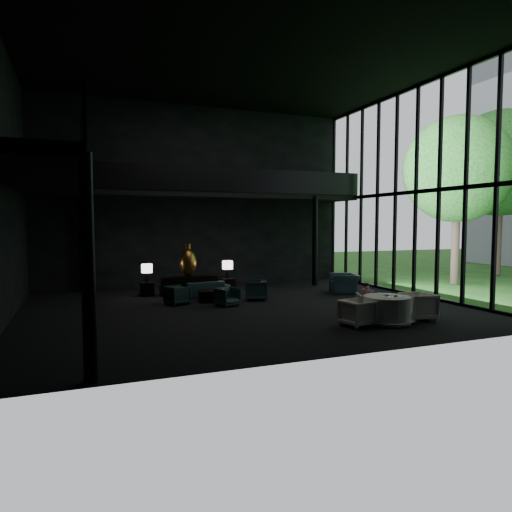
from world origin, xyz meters
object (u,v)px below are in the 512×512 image
object	(u,v)px
table_lamp_left	(147,269)
bronze_urn	(188,262)
side_table_left	(147,289)
dining_chair_east	(418,303)
side_table_right	(228,285)
lounge_armchair_west	(178,295)
sofa	(203,287)
window_armchair	(344,279)
dining_chair_north	(370,304)
console	(189,285)
lounge_armchair_east	(256,289)
lounge_armchair_south	(227,297)
table_lamp_right	(228,266)
dining_table	(387,311)
child	(366,292)
dining_chair_west	(357,311)
coffee_table	(211,296)

from	to	relation	value
table_lamp_left	bronze_urn	bearing A→B (deg)	-1.69
side_table_left	dining_chair_east	size ratio (longest dim) A/B	0.55
side_table_left	side_table_right	bearing A→B (deg)	-3.99
lounge_armchair_west	sofa	bearing A→B (deg)	-63.63
window_armchair	lounge_armchair_west	bearing A→B (deg)	-68.73
dining_chair_east	bronze_urn	bearing A→B (deg)	-136.35
dining_chair_north	lounge_armchair_west	bearing A→B (deg)	-16.35
console	lounge_armchair_west	distance (m)	2.25
lounge_armchair_east	bronze_urn	bearing A→B (deg)	-122.41
lounge_armchair_south	window_armchair	size ratio (longest dim) A/B	0.47
window_armchair	sofa	bearing A→B (deg)	-83.60
table_lamp_right	lounge_armchair_west	size ratio (longest dim) A/B	1.08
side_table_right	table_lamp_left	bearing A→B (deg)	176.49
sofa	lounge_armchair_south	distance (m)	2.41
lounge_armchair_west	lounge_armchair_south	bearing A→B (deg)	-143.69
window_armchair	dining_chair_east	bearing A→B (deg)	11.55
side_table_left	table_lamp_left	world-z (taller)	table_lamp_left
table_lamp_right	dining_table	world-z (taller)	table_lamp_right
lounge_armchair_east	sofa	bearing A→B (deg)	-117.94
sofa	child	xyz separation A→B (m)	(3.58, -5.52, 0.36)
dining_chair_west	dining_table	bearing A→B (deg)	-98.16
table_lamp_right	window_armchair	bearing A→B (deg)	-24.83
sofa	coffee_table	size ratio (longest dim) A/B	2.09
lounge_armchair_east	table_lamp_right	bearing A→B (deg)	-152.90
bronze_urn	coffee_table	distance (m)	2.31
side_table_right	dining_chair_north	distance (m)	6.68
console	dining_table	distance (m)	8.16
bronze_urn	table_lamp_left	distance (m)	1.62
dining_table	child	bearing A→B (deg)	90.31
side_table_left	lounge_armchair_west	world-z (taller)	lounge_armchair_west
dining_chair_west	bronze_urn	bearing A→B (deg)	11.55
side_table_right	lounge_armchair_east	world-z (taller)	lounge_armchair_east
sofa	dining_chair_east	bearing A→B (deg)	115.84
table_lamp_left	lounge_armchair_west	xyz separation A→B (m)	(0.70, -2.28, -0.70)
child	side_table_right	bearing A→B (deg)	-68.72
dining_table	dining_chair_west	distance (m)	1.02
lounge_armchair_west	coffee_table	world-z (taller)	lounge_armchair_west
lounge_armchair_west	window_armchair	xyz separation A→B (m)	(6.77, 0.12, 0.24)
table_lamp_right	side_table_left	bearing A→B (deg)	176.22
console	side_table_left	bearing A→B (deg)	171.36
sofa	lounge_armchair_south	world-z (taller)	sofa
bronze_urn	window_armchair	distance (m)	6.28
dining_table	child	xyz separation A→B (m)	(-0.01, 1.00, 0.40)
dining_table	child	size ratio (longest dim) A/B	2.62
table_lamp_left	side_table_right	size ratio (longest dim) A/B	1.26
table_lamp_left	lounge_armchair_south	size ratio (longest dim) A/B	1.14
console	window_armchair	xyz separation A→B (m)	(5.87, -1.95, 0.21)
dining_chair_north	child	xyz separation A→B (m)	(-0.13, 0.05, 0.35)
lounge_armchair_south	bronze_urn	bearing A→B (deg)	80.49
console	lounge_armchair_south	size ratio (longest dim) A/B	3.65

